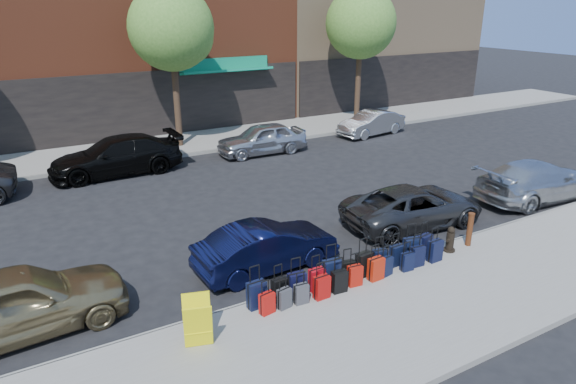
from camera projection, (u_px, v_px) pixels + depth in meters
ground at (261, 218)px, 16.69m from camera, size 120.00×120.00×0.00m
sidewalk_near at (394, 316)px, 11.38m from camera, size 60.00×4.00×0.15m
sidewalk_far at (167, 146)px, 24.79m from camera, size 60.00×4.00×0.15m
curb_near at (341, 276)px, 13.02m from camera, size 60.00×0.08×0.15m
curb_far at (181, 156)px, 23.15m from camera, size 60.00×0.08×0.15m
tree_center at (175, 30)px, 22.82m from camera, size 3.80×3.80×7.27m
tree_right at (363, 25)px, 27.72m from camera, size 3.80×3.80×7.27m
suitcase_front_0 at (257, 295)px, 11.47m from camera, size 0.43×0.25×1.02m
suitcase_front_1 at (280, 289)px, 11.77m from camera, size 0.38×0.23×0.89m
suitcase_front_2 at (297, 285)px, 11.87m from camera, size 0.43×0.26×0.99m
suitcase_front_3 at (317, 279)px, 12.17m from camera, size 0.37×0.21×0.90m
suitcase_front_4 at (332, 273)px, 12.38m from camera, size 0.46×0.29×1.06m
suitcase_front_5 at (348, 271)px, 12.59m from camera, size 0.38×0.25×0.85m
suitcase_front_6 at (364, 264)px, 12.80m from camera, size 0.44×0.27×1.01m
suitcase_front_7 at (379, 260)px, 13.07m from camera, size 0.41×0.28×0.92m
suitcase_front_8 at (396, 255)px, 13.34m from camera, size 0.38×0.23×0.89m
suitcase_front_9 at (411, 249)px, 13.54m from camera, size 0.47×0.32×1.04m
suitcase_front_10 at (425, 245)px, 13.83m from camera, size 0.43×0.28×0.97m
suitcase_back_0 at (267, 303)px, 11.28m from camera, size 0.36×0.25×0.80m
suitcase_back_1 at (284, 298)px, 11.48m from camera, size 0.35×0.24×0.76m
suitcase_back_2 at (301, 294)px, 11.66m from camera, size 0.34×0.21×0.77m
suitcase_back_3 at (322, 287)px, 11.85m from camera, size 0.38×0.23×0.90m
suitcase_back_4 at (339, 281)px, 12.11m from camera, size 0.38×0.24×0.87m
suitcase_back_5 at (355, 276)px, 12.39m from camera, size 0.37×0.24×0.84m
suitcase_back_6 at (376, 269)px, 12.64m from camera, size 0.40×0.25×0.93m
suitcase_back_7 at (386, 266)px, 12.86m from camera, size 0.36×0.25×0.79m
suitcase_back_8 at (407, 262)px, 13.09m from camera, size 0.34×0.22×0.78m
suitcase_back_9 at (417, 256)px, 13.30m from camera, size 0.38×0.24×0.88m
suitcase_back_10 at (435, 251)px, 13.55m from camera, size 0.40×0.25×0.94m
fire_hydrant at (450, 240)px, 14.07m from camera, size 0.37×0.33×0.73m
bollard at (470, 229)px, 14.35m from camera, size 0.18×0.18×0.97m
display_rack at (198, 322)px, 10.18m from camera, size 0.72×0.75×1.00m
car_near_0 at (16, 302)px, 10.65m from camera, size 4.58×2.11×1.52m
car_near_1 at (266, 247)px, 13.34m from camera, size 3.87×1.50×1.26m
car_near_2 at (413, 206)px, 15.98m from camera, size 4.70×2.43×1.27m
car_near_3 at (538, 181)px, 18.04m from camera, size 4.96×2.22×1.41m
car_far_1 at (116, 156)px, 20.73m from camera, size 5.24×2.16×1.52m
car_far_2 at (262, 139)px, 23.54m from camera, size 4.20×1.82×1.41m
car_far_3 at (371, 123)px, 26.87m from camera, size 3.99×1.84×1.27m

